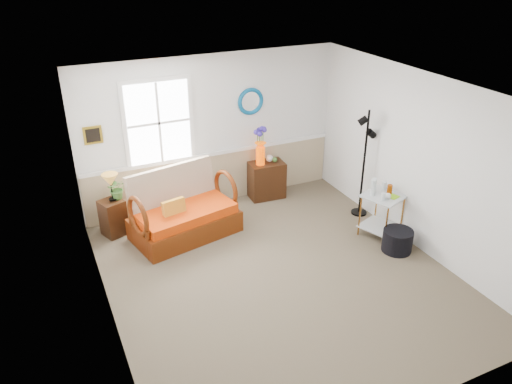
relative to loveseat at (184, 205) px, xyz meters
name	(u,v)px	position (x,y,z in m)	size (l,w,h in m)	color
floor	(279,276)	(0.83, -1.61, -0.52)	(4.50, 5.00, 0.01)	brown
ceiling	(284,92)	(0.83, -1.61, 2.08)	(4.50, 5.00, 0.01)	white
walls	(281,192)	(0.83, -1.61, 0.78)	(4.51, 5.01, 2.60)	silver
wainscot	(215,178)	(0.83, 0.87, -0.07)	(4.46, 0.02, 0.90)	tan
chair_rail	(214,154)	(0.83, 0.86, 0.40)	(4.46, 0.04, 0.06)	white
window	(159,123)	(-0.07, 0.86, 1.08)	(1.14, 0.06, 1.44)	white
picture	(93,135)	(-1.09, 0.87, 1.03)	(0.28, 0.03, 0.28)	gold
mirror	(250,101)	(1.53, 0.87, 1.23)	(0.47, 0.47, 0.07)	#0B67A1
loveseat	(184,205)	(0.00, 0.00, 0.00)	(1.60, 0.91, 1.04)	#542909
throw_pillow	(174,211)	(-0.19, -0.12, 0.00)	(0.36, 0.09, 0.36)	#BE5D03
lamp_stand	(113,218)	(-1.01, 0.50, -0.23)	(0.33, 0.33, 0.59)	#33170C
table_lamp	(111,187)	(-0.98, 0.50, 0.29)	(0.25, 0.25, 0.45)	#AB762A
potted_plant	(117,191)	(-0.89, 0.54, 0.20)	(0.31, 0.34, 0.26)	#3E6F2E
cabinet	(267,180)	(1.74, 0.65, -0.19)	(0.62, 0.40, 0.66)	#33170C
flower_vase	(260,146)	(1.62, 0.65, 0.48)	(0.20, 0.20, 0.68)	#D94000
side_table	(381,215)	(2.77, -1.30, -0.17)	(0.55, 0.55, 0.70)	#AE6F28
tabletop_items	(383,187)	(2.77, -1.27, 0.30)	(0.42, 0.42, 0.25)	silver
floor_lamp	(364,164)	(2.90, -0.58, 0.39)	(0.26, 0.26, 1.83)	black
ottoman	(397,241)	(2.73, -1.78, -0.35)	(0.45, 0.45, 0.34)	black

